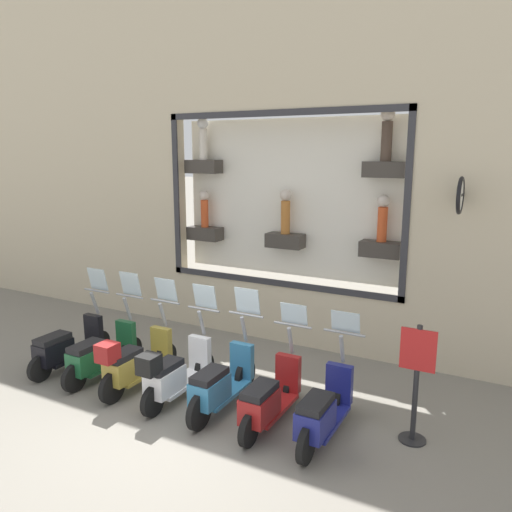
# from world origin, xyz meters

# --- Properties ---
(ground_plane) EXTENTS (120.00, 120.00, 0.00)m
(ground_plane) POSITION_xyz_m (0.00, 0.00, 0.00)
(ground_plane) COLOR gray
(building_facade) EXTENTS (1.21, 36.00, 9.01)m
(building_facade) POSITION_xyz_m (3.60, -0.00, 4.58)
(building_facade) COLOR beige
(building_facade) RESTS_ON ground_plane
(scooter_navy_0) EXTENTS (1.80, 0.61, 1.56)m
(scooter_navy_0) POSITION_xyz_m (0.49, -2.07, 0.42)
(scooter_navy_0) COLOR black
(scooter_navy_0) RESTS_ON ground_plane
(scooter_red_1) EXTENTS (1.79, 0.60, 1.55)m
(scooter_red_1) POSITION_xyz_m (0.48, -1.27, 0.41)
(scooter_red_1) COLOR black
(scooter_red_1) RESTS_ON ground_plane
(scooter_teal_2) EXTENTS (1.81, 0.60, 1.69)m
(scooter_teal_2) POSITION_xyz_m (0.49, -0.48, 0.44)
(scooter_teal_2) COLOR black
(scooter_teal_2) RESTS_ON ground_plane
(scooter_white_3) EXTENTS (1.79, 0.60, 1.65)m
(scooter_white_3) POSITION_xyz_m (0.42, 0.32, 0.46)
(scooter_white_3) COLOR black
(scooter_white_3) RESTS_ON ground_plane
(scooter_olive_4) EXTENTS (1.80, 0.60, 1.66)m
(scooter_olive_4) POSITION_xyz_m (0.43, 1.11, 0.47)
(scooter_olive_4) COLOR black
(scooter_olive_4) RESTS_ON ground_plane
(scooter_green_5) EXTENTS (1.79, 0.61, 1.67)m
(scooter_green_5) POSITION_xyz_m (0.49, 1.91, 0.42)
(scooter_green_5) COLOR black
(scooter_green_5) RESTS_ON ground_plane
(scooter_black_6) EXTENTS (1.79, 0.61, 1.66)m
(scooter_black_6) POSITION_xyz_m (0.49, 2.70, 0.42)
(scooter_black_6) COLOR black
(scooter_black_6) RESTS_ON ground_plane
(shop_sign_post) EXTENTS (0.36, 0.45, 1.61)m
(shop_sign_post) POSITION_xyz_m (1.04, -3.12, 0.86)
(shop_sign_post) COLOR #232326
(shop_sign_post) RESTS_ON ground_plane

